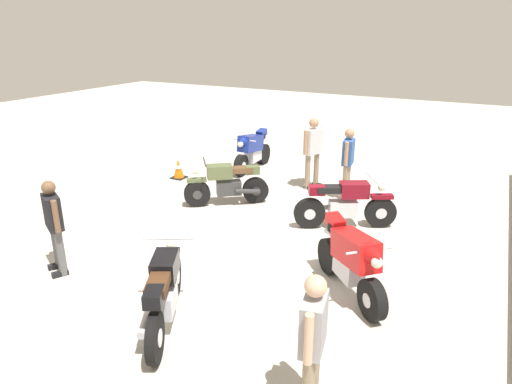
% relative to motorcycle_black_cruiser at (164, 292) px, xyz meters
% --- Properties ---
extents(ground_plane, '(40.00, 40.00, 0.00)m').
position_rel_motorcycle_black_cruiser_xyz_m(ground_plane, '(-2.79, -0.20, -0.52)').
color(ground_plane, '#B7B2A8').
extents(motorcycle_black_cruiser, '(1.90, 1.09, 1.09)m').
position_rel_motorcycle_black_cruiser_xyz_m(motorcycle_black_cruiser, '(0.00, 0.00, 0.00)').
color(motorcycle_black_cruiser, black).
rests_on(motorcycle_black_cruiser, ground).
extents(motorcycle_blue_sportbike, '(1.95, 0.70, 1.14)m').
position_rel_motorcycle_black_cruiser_xyz_m(motorcycle_blue_sportbike, '(-6.94, -2.37, 0.07)').
color(motorcycle_blue_sportbike, black).
rests_on(motorcycle_blue_sportbike, ground).
extents(motorcycle_maroon_cruiser, '(1.13, 1.88, 1.09)m').
position_rel_motorcycle_black_cruiser_xyz_m(motorcycle_maroon_cruiser, '(-4.28, 1.18, 0.00)').
color(motorcycle_maroon_cruiser, black).
rests_on(motorcycle_maroon_cruiser, ground).
extents(motorcycle_red_sportbike, '(1.54, 1.49, 1.14)m').
position_rel_motorcycle_black_cruiser_xyz_m(motorcycle_red_sportbike, '(-1.94, 2.01, 0.07)').
color(motorcycle_red_sportbike, black).
rests_on(motorcycle_red_sportbike, ground).
extents(motorcycle_olive_vintage, '(1.33, 1.63, 1.07)m').
position_rel_motorcycle_black_cruiser_xyz_m(motorcycle_olive_vintage, '(-4.28, -1.60, -0.03)').
color(motorcycle_olive_vintage, black).
rests_on(motorcycle_olive_vintage, ground).
extents(person_in_blue_shirt, '(0.66, 0.36, 1.68)m').
position_rel_motorcycle_black_cruiser_xyz_m(person_in_blue_shirt, '(-6.00, 0.68, 0.44)').
color(person_in_blue_shirt, gray).
rests_on(person_in_blue_shirt, ground).
extents(person_in_white_shirt, '(0.67, 0.43, 1.78)m').
position_rel_motorcycle_black_cruiser_xyz_m(person_in_white_shirt, '(-6.30, -0.31, 0.51)').
color(person_in_white_shirt, gray).
rests_on(person_in_white_shirt, ground).
extents(person_in_black_shirt, '(0.47, 0.59, 1.60)m').
position_rel_motorcycle_black_cruiser_xyz_m(person_in_black_shirt, '(-0.35, -2.49, 0.38)').
color(person_in_black_shirt, '#59595B').
rests_on(person_in_black_shirt, ground).
extents(person_in_gray_shirt, '(0.65, 0.38, 1.65)m').
position_rel_motorcycle_black_cruiser_xyz_m(person_in_gray_shirt, '(0.48, 2.31, 0.42)').
color(person_in_gray_shirt, gray).
rests_on(person_in_gray_shirt, ground).
extents(traffic_cone, '(0.36, 0.36, 0.53)m').
position_rel_motorcycle_black_cruiser_xyz_m(traffic_cone, '(-5.32, -3.77, -0.26)').
color(traffic_cone, black).
rests_on(traffic_cone, ground).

